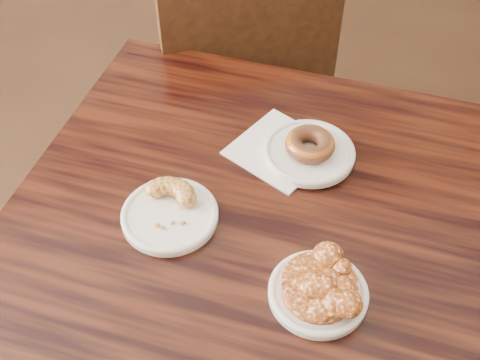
{
  "coord_description": "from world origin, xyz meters",
  "views": [
    {
      "loc": [
        -0.04,
        -0.73,
        1.57
      ],
      "look_at": [
        -0.05,
        -0.03,
        0.8
      ],
      "focal_mm": 45.0,
      "sensor_mm": 36.0,
      "label": 1
    }
  ],
  "objects_px": {
    "chair_far": "(229,82)",
    "apple_fritter": "(320,284)",
    "glazed_donut": "(310,144)",
    "cruller_fragment": "(169,207)",
    "cafe_table": "(254,330)"
  },
  "relations": [
    {
      "from": "glazed_donut",
      "to": "apple_fritter",
      "type": "relative_size",
      "value": 0.58
    },
    {
      "from": "glazed_donut",
      "to": "cruller_fragment",
      "type": "height_order",
      "value": "glazed_donut"
    },
    {
      "from": "chair_far",
      "to": "apple_fritter",
      "type": "xyz_separation_m",
      "value": [
        0.17,
        -0.9,
        0.33
      ]
    },
    {
      "from": "apple_fritter",
      "to": "cafe_table",
      "type": "bearing_deg",
      "value": 123.39
    },
    {
      "from": "cafe_table",
      "to": "cruller_fragment",
      "type": "relative_size",
      "value": 7.57
    },
    {
      "from": "cafe_table",
      "to": "cruller_fragment",
      "type": "xyz_separation_m",
      "value": [
        -0.15,
        0.01,
        0.4
      ]
    },
    {
      "from": "glazed_donut",
      "to": "cruller_fragment",
      "type": "bearing_deg",
      "value": -148.69
    },
    {
      "from": "cafe_table",
      "to": "chair_far",
      "type": "height_order",
      "value": "chair_far"
    },
    {
      "from": "cafe_table",
      "to": "cruller_fragment",
      "type": "height_order",
      "value": "cruller_fragment"
    },
    {
      "from": "apple_fritter",
      "to": "cruller_fragment",
      "type": "bearing_deg",
      "value": 148.15
    },
    {
      "from": "cafe_table",
      "to": "apple_fritter",
      "type": "xyz_separation_m",
      "value": [
        0.09,
        -0.14,
        0.41
      ]
    },
    {
      "from": "cafe_table",
      "to": "chair_far",
      "type": "distance_m",
      "value": 0.77
    },
    {
      "from": "chair_far",
      "to": "apple_fritter",
      "type": "bearing_deg",
      "value": 81.01
    },
    {
      "from": "cafe_table",
      "to": "apple_fritter",
      "type": "distance_m",
      "value": 0.44
    },
    {
      "from": "glazed_donut",
      "to": "apple_fritter",
      "type": "xyz_separation_m",
      "value": [
        -0.01,
        -0.3,
        -0.0
      ]
    }
  ]
}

